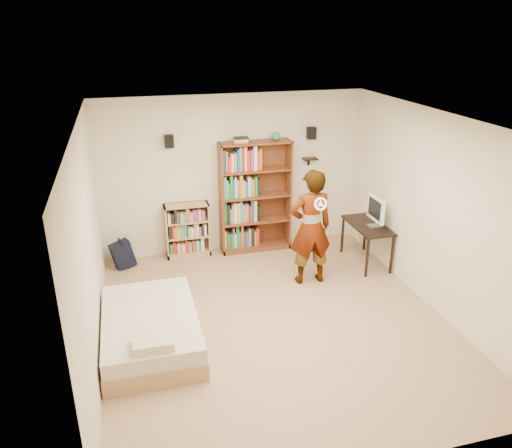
{
  "coord_description": "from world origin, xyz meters",
  "views": [
    {
      "loc": [
        -1.74,
        -5.48,
        3.78
      ],
      "look_at": [
        -0.11,
        0.6,
        1.2
      ],
      "focal_mm": 35.0,
      "sensor_mm": 36.0,
      "label": 1
    }
  ],
  "objects_px": {
    "tall_bookshelf": "(255,197)",
    "low_bookshelf": "(187,230)",
    "daybed": "(150,326)",
    "computer_desk": "(366,243)",
    "person": "(311,228)"
  },
  "relations": [
    {
      "from": "tall_bookshelf",
      "to": "low_bookshelf",
      "type": "relative_size",
      "value": 2.07
    },
    {
      "from": "tall_bookshelf",
      "to": "daybed",
      "type": "xyz_separation_m",
      "value": [
        -1.99,
        -2.4,
        -0.7
      ]
    },
    {
      "from": "low_bookshelf",
      "to": "daybed",
      "type": "xyz_separation_m",
      "value": [
        -0.8,
        -2.44,
        -0.2
      ]
    },
    {
      "from": "computer_desk",
      "to": "daybed",
      "type": "relative_size",
      "value": 0.56
    },
    {
      "from": "low_bookshelf",
      "to": "daybed",
      "type": "distance_m",
      "value": 2.58
    },
    {
      "from": "daybed",
      "to": "person",
      "type": "relative_size",
      "value": 0.99
    },
    {
      "from": "tall_bookshelf",
      "to": "computer_desk",
      "type": "xyz_separation_m",
      "value": [
        1.64,
        -1.01,
        -0.62
      ]
    },
    {
      "from": "tall_bookshelf",
      "to": "low_bookshelf",
      "type": "distance_m",
      "value": 1.28
    },
    {
      "from": "computer_desk",
      "to": "person",
      "type": "relative_size",
      "value": 0.56
    },
    {
      "from": "tall_bookshelf",
      "to": "daybed",
      "type": "distance_m",
      "value": 3.2
    },
    {
      "from": "low_bookshelf",
      "to": "computer_desk",
      "type": "relative_size",
      "value": 0.93
    },
    {
      "from": "computer_desk",
      "to": "daybed",
      "type": "bearing_deg",
      "value": -158.96
    },
    {
      "from": "computer_desk",
      "to": "daybed",
      "type": "height_order",
      "value": "computer_desk"
    },
    {
      "from": "tall_bookshelf",
      "to": "computer_desk",
      "type": "bearing_deg",
      "value": -31.57
    },
    {
      "from": "daybed",
      "to": "person",
      "type": "height_order",
      "value": "person"
    }
  ]
}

